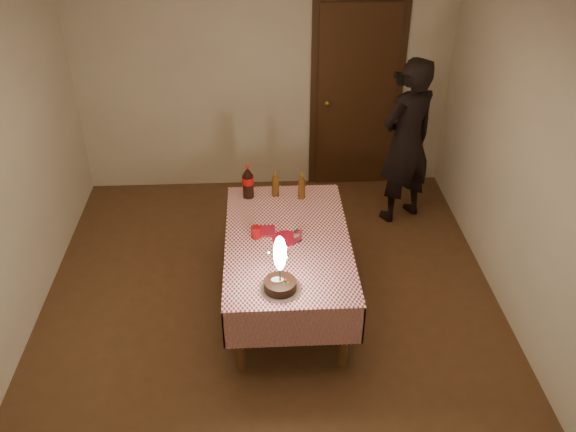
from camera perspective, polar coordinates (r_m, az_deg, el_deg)
The scene contains 12 objects.
ground at distance 5.33m, azimuth -1.55°, elevation -8.95°, with size 4.00×4.50×0.01m, color brown.
room_shell at distance 4.46m, azimuth -1.45°, elevation 7.67°, with size 4.04×4.54×2.62m.
dining_table at distance 5.04m, azimuth -0.03°, elevation -3.05°, with size 1.02×1.72×0.69m.
birthday_cake at distance 4.40m, azimuth -0.74°, elevation -5.52°, with size 0.30×0.30×0.47m.
red_plate at distance 4.99m, azimuth -0.24°, elevation -2.10°, with size 0.22×0.22×0.01m, color #B70C25.
red_cup at distance 4.98m, azimuth -3.01°, elevation -1.52°, with size 0.08×0.08×0.10m, color #AC0C11.
clear_cup at distance 4.94m, azimuth 0.92°, elevation -1.90°, with size 0.07×0.07×0.09m, color white.
napkin_stack at distance 5.07m, azimuth -2.06°, elevation -1.41°, with size 0.15×0.15×0.02m, color maroon.
cola_bottle at distance 5.48m, azimuth -3.77°, elevation 3.20°, with size 0.10×0.10×0.32m.
amber_bottle_left at distance 5.50m, azimuth -1.18°, elevation 3.03°, with size 0.06×0.06×0.25m.
amber_bottle_right at distance 5.47m, azimuth 1.28°, elevation 2.79°, with size 0.06×0.06×0.25m.
photographer at distance 6.23m, azimuth 11.03°, elevation 6.82°, with size 0.75×0.67×1.74m.
Camera 1 is at (-0.06, -3.95, 3.58)m, focal length 38.00 mm.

